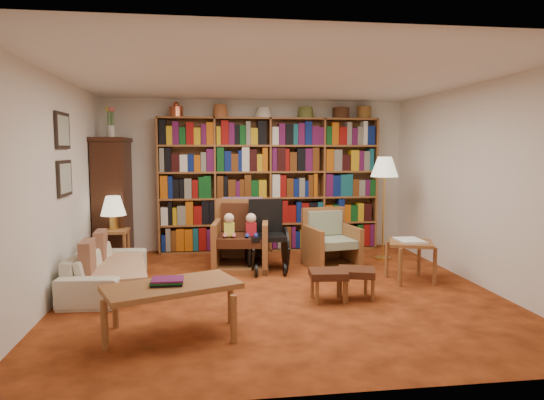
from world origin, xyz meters
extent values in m
plane|color=#B0481B|center=(0.00, 0.00, 0.00)|extent=(5.00, 5.00, 0.00)
plane|color=white|center=(0.00, 0.00, 2.50)|extent=(5.00, 5.00, 0.00)
plane|color=silver|center=(0.00, 2.50, 1.25)|extent=(5.00, 0.00, 5.00)
plane|color=silver|center=(0.00, -2.50, 1.25)|extent=(5.00, 0.00, 5.00)
plane|color=silver|center=(-2.50, 0.00, 1.25)|extent=(0.00, 5.00, 5.00)
plane|color=silver|center=(2.50, 0.00, 1.25)|extent=(0.00, 5.00, 5.00)
cube|color=#945A2E|center=(0.20, 2.34, 1.10)|extent=(3.60, 0.30, 2.20)
cube|color=#3D2110|center=(-2.25, 2.00, 0.90)|extent=(0.45, 0.90, 1.80)
cube|color=#3D2110|center=(-2.25, 2.00, 1.83)|extent=(0.50, 0.95, 0.06)
cylinder|color=silver|center=(-2.25, 2.00, 1.95)|extent=(0.12, 0.12, 0.18)
cube|color=black|center=(-2.48, 0.30, 1.90)|extent=(0.03, 0.52, 0.42)
cube|color=gray|center=(-2.46, 0.30, 1.90)|extent=(0.01, 0.44, 0.34)
cube|color=black|center=(-2.48, 0.30, 1.35)|extent=(0.03, 0.52, 0.42)
cube|color=gray|center=(-2.46, 0.30, 1.35)|extent=(0.01, 0.44, 0.34)
imported|color=beige|center=(-2.05, 0.31, 0.24)|extent=(1.70, 0.77, 0.49)
cube|color=beige|center=(-2.00, 0.31, 0.30)|extent=(1.03, 1.60, 0.04)
cube|color=maroon|center=(-2.18, 0.66, 0.45)|extent=(0.15, 0.40, 0.39)
cube|color=maroon|center=(-2.18, -0.04, 0.45)|extent=(0.15, 0.41, 0.40)
cube|color=#945A2E|center=(-2.15, 1.42, 0.53)|extent=(0.40, 0.40, 0.04)
cylinder|color=#945A2E|center=(-2.31, 1.26, 0.26)|extent=(0.05, 0.05, 0.51)
cylinder|color=#945A2E|center=(-1.99, 1.26, 0.26)|extent=(0.05, 0.05, 0.51)
cylinder|color=#945A2E|center=(-2.31, 1.59, 0.26)|extent=(0.05, 0.05, 0.51)
cylinder|color=#945A2E|center=(-1.99, 1.59, 0.26)|extent=(0.05, 0.05, 0.51)
cylinder|color=gold|center=(-2.15, 1.42, 0.65)|extent=(0.12, 0.12, 0.20)
cone|color=beige|center=(-2.15, 1.42, 0.89)|extent=(0.35, 0.35, 0.27)
cube|color=#945A2E|center=(-0.37, 1.10, 0.04)|extent=(0.87, 0.90, 0.09)
cube|color=#945A2E|center=(-0.72, 1.10, 0.34)|extent=(0.18, 0.80, 0.68)
cube|color=#945A2E|center=(-0.02, 1.10, 0.34)|extent=(0.18, 0.80, 0.68)
cube|color=#945A2E|center=(-0.37, 1.46, 0.48)|extent=(0.77, 0.19, 0.96)
cube|color=#451F12|center=(-0.37, 1.07, 0.43)|extent=(0.68, 0.75, 0.13)
cube|color=#451F12|center=(-0.37, 1.39, 0.70)|extent=(0.61, 0.19, 0.41)
cube|color=#AB2D5B|center=(-0.37, 1.50, 0.77)|extent=(0.60, 0.14, 0.43)
cube|color=#945A2E|center=(0.92, 1.00, 0.04)|extent=(0.78, 0.80, 0.07)
cube|color=#945A2E|center=(0.61, 1.00, 0.30)|extent=(0.19, 0.69, 0.59)
cube|color=#945A2E|center=(1.22, 1.00, 0.30)|extent=(0.19, 0.69, 0.59)
cube|color=#945A2E|center=(0.92, 1.31, 0.42)|extent=(0.67, 0.19, 0.83)
cube|color=#94A786|center=(0.92, 0.98, 0.37)|extent=(0.61, 0.66, 0.11)
cube|color=#94A786|center=(0.92, 1.25, 0.61)|extent=(0.53, 0.18, 0.35)
cube|color=black|center=(-0.01, 0.94, 0.48)|extent=(0.48, 0.48, 0.06)
cube|color=black|center=(-0.01, 1.17, 0.74)|extent=(0.48, 0.06, 0.48)
cylinder|color=black|center=(-0.28, 1.05, 0.30)|extent=(0.03, 0.60, 0.60)
cylinder|color=black|center=(0.25, 1.05, 0.30)|extent=(0.03, 0.60, 0.60)
cylinder|color=black|center=(-0.21, 0.64, 0.09)|extent=(0.03, 0.17, 0.17)
cylinder|color=black|center=(0.18, 0.64, 0.09)|extent=(0.03, 0.17, 0.17)
cylinder|color=gold|center=(1.84, 1.44, 0.01)|extent=(0.27, 0.27, 0.03)
cylinder|color=gold|center=(1.84, 1.44, 0.66)|extent=(0.03, 0.03, 1.33)
cone|color=beige|center=(1.84, 1.44, 1.42)|extent=(0.42, 0.42, 0.30)
cube|color=#945A2E|center=(1.73, 0.17, 0.50)|extent=(0.67, 0.67, 0.04)
cylinder|color=#945A2E|center=(1.50, -0.05, 0.24)|extent=(0.05, 0.05, 0.48)
cylinder|color=#945A2E|center=(1.95, -0.05, 0.24)|extent=(0.05, 0.05, 0.48)
cylinder|color=#945A2E|center=(1.50, 0.40, 0.24)|extent=(0.05, 0.05, 0.48)
cylinder|color=#945A2E|center=(1.95, 0.40, 0.24)|extent=(0.05, 0.05, 0.48)
cube|color=white|center=(1.73, 0.17, 0.53)|extent=(0.41, 0.46, 0.03)
cube|color=#451F12|center=(0.48, -0.48, 0.31)|extent=(0.44, 0.38, 0.08)
cylinder|color=#945A2E|center=(0.33, -0.60, 0.13)|extent=(0.04, 0.04, 0.27)
cylinder|color=#945A2E|center=(0.64, -0.60, 0.13)|extent=(0.04, 0.04, 0.27)
cylinder|color=#945A2E|center=(0.33, -0.35, 0.13)|extent=(0.04, 0.04, 0.27)
cylinder|color=#945A2E|center=(0.64, -0.35, 0.13)|extent=(0.04, 0.04, 0.27)
cube|color=#451F12|center=(0.82, -0.43, 0.30)|extent=(0.49, 0.45, 0.08)
cylinder|color=#945A2E|center=(0.67, -0.55, 0.13)|extent=(0.04, 0.04, 0.26)
cylinder|color=#945A2E|center=(0.98, -0.55, 0.13)|extent=(0.04, 0.04, 0.26)
cylinder|color=#945A2E|center=(0.67, -0.31, 0.13)|extent=(0.04, 0.04, 0.26)
cylinder|color=#945A2E|center=(0.98, -0.31, 0.13)|extent=(0.04, 0.04, 0.26)
cube|color=#945A2E|center=(-1.17, -1.26, 0.45)|extent=(1.31, 0.99, 0.05)
cylinder|color=#945A2E|center=(-1.71, -1.51, 0.21)|extent=(0.06, 0.06, 0.42)
cylinder|color=#945A2E|center=(-0.63, -1.51, 0.21)|extent=(0.06, 0.06, 0.42)
cylinder|color=#945A2E|center=(-1.71, -1.01, 0.21)|extent=(0.06, 0.06, 0.42)
cylinder|color=#945A2E|center=(-0.63, -1.01, 0.21)|extent=(0.06, 0.06, 0.42)
cube|color=brown|center=(-1.17, -1.26, 0.50)|extent=(0.34, 0.31, 0.05)
camera|label=1|loc=(-0.85, -5.61, 1.69)|focal=32.00mm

